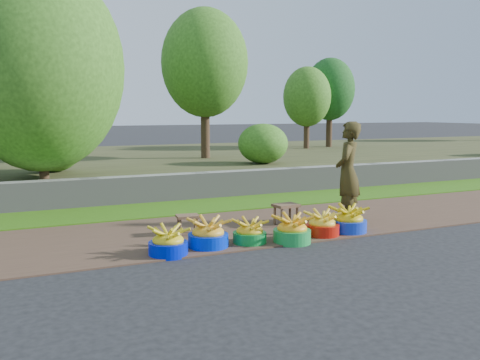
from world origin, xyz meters
name	(u,v)px	position (x,y,z in m)	size (l,w,h in m)	color
ground_plane	(307,244)	(0.00, 0.00, 0.00)	(120.00, 120.00, 0.00)	black
dirt_shoulder	(265,226)	(0.00, 1.25, 0.01)	(80.00, 2.50, 0.02)	#4A3426
grass_verge	(216,205)	(0.00, 3.25, 0.02)	(80.00, 1.50, 0.04)	#326610
retaining_wall	(201,186)	(0.00, 4.10, 0.28)	(80.00, 0.35, 0.55)	gray
earth_bank	(140,165)	(0.00, 9.00, 0.25)	(80.00, 10.00, 0.50)	#3D3F20
vegetation	(30,84)	(-2.96, 7.49, 2.43)	(33.51, 8.18, 4.09)	#3A2819
basin_a	(168,243)	(-1.90, 0.22, 0.16)	(0.49, 0.49, 0.37)	#0014C7
basin_b	(208,235)	(-1.30, 0.36, 0.18)	(0.53, 0.53, 0.40)	#0025DB
basin_c	(250,233)	(-0.71, 0.32, 0.15)	(0.46, 0.46, 0.34)	#107E2F
basin_d	(292,231)	(-0.16, 0.14, 0.17)	(0.52, 0.52, 0.39)	#1A8B3A
basin_e	(322,225)	(0.44, 0.29, 0.16)	(0.49, 0.49, 0.37)	#A81207
basin_f	(348,221)	(0.92, 0.32, 0.18)	(0.54, 0.54, 0.40)	#1231C3
stool_left	(188,219)	(-1.31, 1.15, 0.25)	(0.36, 0.29, 0.29)	brown
stool_right	(286,208)	(0.31, 1.12, 0.28)	(0.40, 0.32, 0.33)	brown
vendor_woman	(348,172)	(1.32, 0.92, 0.83)	(0.59, 0.39, 1.62)	black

